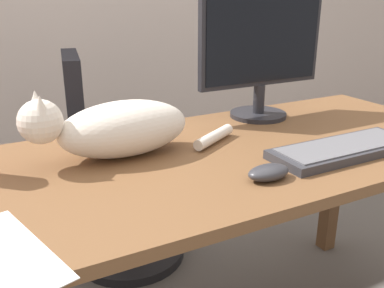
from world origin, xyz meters
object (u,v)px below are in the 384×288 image
(office_chair, at_px, (115,177))
(keyboard, at_px, (344,149))
(monitor, at_px, (262,52))
(computer_mouse, at_px, (269,172))
(cat, at_px, (116,128))

(office_chair, height_order, keyboard, office_chair)
(monitor, height_order, keyboard, monitor)
(keyboard, relative_size, computer_mouse, 4.00)
(monitor, bearing_deg, computer_mouse, -123.73)
(office_chair, relative_size, monitor, 1.91)
(office_chair, xyz_separation_m, keyboard, (0.40, -0.84, 0.33))
(office_chair, height_order, computer_mouse, office_chair)
(office_chair, bearing_deg, keyboard, -64.42)
(monitor, relative_size, computer_mouse, 4.36)
(office_chair, distance_m, keyboard, 0.99)
(cat, relative_size, computer_mouse, 5.59)
(cat, bearing_deg, monitor, 13.56)
(cat, xyz_separation_m, computer_mouse, (0.27, -0.31, -0.06))
(keyboard, height_order, cat, cat)
(computer_mouse, bearing_deg, cat, 130.33)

